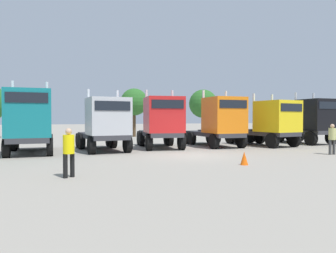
# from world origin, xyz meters

# --- Properties ---
(ground) EXTENTS (200.00, 200.00, 0.00)m
(ground) POSITION_xyz_m (0.00, 0.00, 0.00)
(ground) COLOR gray
(semi_truck_teal) EXTENTS (2.67, 6.18, 4.34)m
(semi_truck_teal) POSITION_xyz_m (-8.59, 3.73, 1.94)
(semi_truck_teal) COLOR #333338
(semi_truck_teal) RESTS_ON ground
(semi_truck_silver) EXTENTS (2.87, 5.89, 3.96)m
(semi_truck_silver) POSITION_xyz_m (-4.18, 3.75, 1.76)
(semi_truck_silver) COLOR #333338
(semi_truck_silver) RESTS_ON ground
(semi_truck_red) EXTENTS (3.34, 6.05, 4.15)m
(semi_truck_red) POSITION_xyz_m (-0.17, 4.33, 1.90)
(semi_truck_red) COLOR #333338
(semi_truck_red) RESTS_ON ground
(semi_truck_orange) EXTENTS (2.74, 6.20, 4.21)m
(semi_truck_orange) POSITION_xyz_m (4.22, 3.97, 1.89)
(semi_truck_orange) COLOR #333338
(semi_truck_orange) RESTS_ON ground
(semi_truck_yellow) EXTENTS (3.19, 6.10, 4.00)m
(semi_truck_yellow) POSITION_xyz_m (8.16, 3.12, 1.82)
(semi_truck_yellow) COLOR #333338
(semi_truck_yellow) RESTS_ON ground
(semi_truck_black) EXTENTS (2.55, 5.98, 4.24)m
(semi_truck_black) POSITION_xyz_m (12.63, 3.72, 1.91)
(semi_truck_black) COLOR #333338
(semi_truck_black) RESTS_ON ground
(visitor_in_hivis) EXTENTS (0.54, 0.54, 1.76)m
(visitor_in_hivis) POSITION_xyz_m (-6.99, -4.56, 1.02)
(visitor_in_hivis) COLOR black
(visitor_in_hivis) RESTS_ON ground
(visitor_with_camera) EXTENTS (0.45, 0.43, 1.78)m
(visitor_with_camera) POSITION_xyz_m (7.83, -2.62, 1.04)
(visitor_with_camera) COLOR #3E3E3E
(visitor_with_camera) RESTS_ON ground
(traffic_cone_near) EXTENTS (0.36, 0.36, 0.61)m
(traffic_cone_near) POSITION_xyz_m (0.64, -4.24, 0.30)
(traffic_cone_near) COLOR #F2590C
(traffic_cone_near) RESTS_ON ground
(oak_far_centre) EXTENTS (3.11, 3.11, 5.54)m
(oak_far_centre) POSITION_xyz_m (1.85, 19.05, 3.95)
(oak_far_centre) COLOR #4C3823
(oak_far_centre) RESTS_ON ground
(oak_far_right) EXTENTS (4.09, 4.09, 6.27)m
(oak_far_right) POSITION_xyz_m (13.66, 24.68, 4.21)
(oak_far_right) COLOR #4C3823
(oak_far_right) RESTS_ON ground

